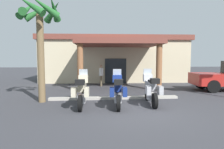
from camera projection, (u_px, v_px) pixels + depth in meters
ground_plane at (137, 111)px, 7.79m from camera, size 80.00×80.00×0.00m
motel_building at (114, 58)px, 18.61m from camera, size 13.62×9.98×4.13m
motorcycle_cream at (82, 91)px, 8.36m from camera, size 0.71×2.21×1.61m
motorcycle_blue at (118, 91)px, 8.41m from camera, size 0.73×2.21×1.61m
motorcycle_silver at (151, 89)px, 8.80m from camera, size 0.73×2.21×1.61m
pedestrian at (101, 74)px, 14.64m from camera, size 0.32×0.53×1.63m
palm_tree_roadside at (39, 23)px, 9.02m from camera, size 2.15×2.18×5.02m
curb_strip at (114, 98)px, 10.04m from camera, size 6.70×0.36×0.12m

